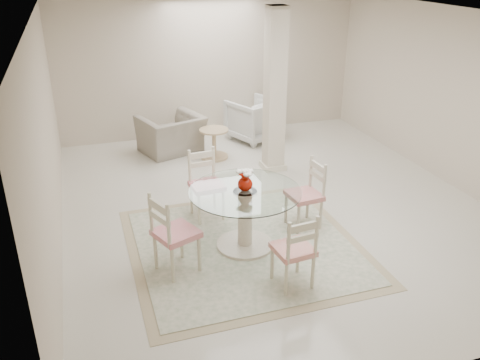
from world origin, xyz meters
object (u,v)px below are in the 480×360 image
object	(u,v)px
dining_chair_east	(309,189)
dining_chair_north	(205,179)
dining_table	(245,219)
armchair_white	(254,119)
recliner_taupe	(171,134)
dining_chair_west	(170,229)
red_vase	(245,180)
dining_chair_south	(296,246)
side_table	(214,145)
column	(275,92)

from	to	relation	value
dining_chair_east	dining_chair_north	size ratio (longest dim) A/B	0.98
dining_table	armchair_white	distance (m)	4.07
dining_table	recliner_taupe	bearing A→B (deg)	93.65
dining_chair_west	recliner_taupe	xyz separation A→B (m)	(0.75, 3.88, -0.24)
dining_chair_west	armchair_white	xyz separation A→B (m)	(2.45, 4.08, -0.18)
recliner_taupe	armchair_white	bearing A→B (deg)	167.81
dining_table	dining_chair_west	world-z (taller)	dining_chair_west
dining_chair_north	armchair_white	distance (m)	3.30
red_vase	dining_chair_west	world-z (taller)	dining_chair_west
dining_chair_north	dining_chair_south	distance (m)	2.03
armchair_white	side_table	xyz separation A→B (m)	(-1.02, -0.72, -0.16)
column	recliner_taupe	distance (m)	2.24
dining_table	dining_chair_west	bearing A→B (deg)	-164.19
column	red_vase	bearing A→B (deg)	-119.18
armchair_white	side_table	bearing A→B (deg)	12.54
dining_chair_east	side_table	distance (m)	2.89
dining_table	side_table	size ratio (longest dim) A/B	2.53
recliner_taupe	column	bearing A→B (deg)	120.03
red_vase	dining_chair_north	size ratio (longest dim) A/B	0.26
dining_table	armchair_white	size ratio (longest dim) A/B	1.52
dining_chair_west	dining_table	bearing A→B (deg)	-96.14
dining_table	dining_chair_north	bearing A→B (deg)	104.62
dining_chair_east	side_table	xyz separation A→B (m)	(-0.54, 2.82, -0.30)
dining_chair_west	dining_chair_north	bearing A→B (deg)	-51.84
dining_chair_north	dining_chair_south	xyz separation A→B (m)	(0.51, -1.97, -0.03)
dining_chair_east	side_table	size ratio (longest dim) A/B	1.93
dining_table	dining_chair_north	xyz separation A→B (m)	(-0.26, 0.99, 0.16)
recliner_taupe	red_vase	bearing A→B (deg)	75.05
dining_chair_west	dining_chair_south	size ratio (longest dim) A/B	1.09
red_vase	side_table	distance (m)	3.18
dining_chair_east	dining_chair_north	world-z (taller)	dining_chair_north
column	armchair_white	bearing A→B (deg)	82.81
dining_chair_west	side_table	distance (m)	3.66
red_vase	dining_chair_north	distance (m)	1.08
dining_chair_south	recliner_taupe	size ratio (longest dim) A/B	0.96
column	armchair_white	distance (m)	1.79
red_vase	dining_table	bearing A→B (deg)	161.57
column	side_table	bearing A→B (deg)	136.20
dining_table	recliner_taupe	xyz separation A→B (m)	(-0.23, 3.61, -0.06)
dining_chair_north	dining_chair_east	bearing A→B (deg)	-35.08
column	dining_chair_south	distance (m)	3.51
red_vase	dining_chair_south	size ratio (longest dim) A/B	0.28
column	red_vase	world-z (taller)	column
dining_chair_west	recliner_taupe	distance (m)	3.96
column	dining_chair_east	size ratio (longest dim) A/B	2.58
dining_chair_south	dining_chair_west	bearing A→B (deg)	-35.04
red_vase	dining_chair_west	bearing A→B (deg)	-164.22
dining_chair_north	dining_table	bearing A→B (deg)	-80.08
dining_table	dining_chair_east	xyz separation A→B (m)	(0.98, 0.26, 0.15)
column	dining_chair_east	distance (m)	2.19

